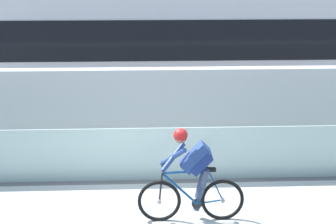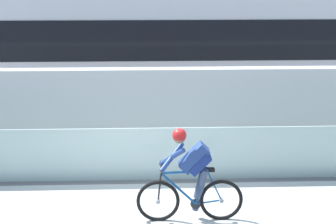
% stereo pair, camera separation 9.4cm
% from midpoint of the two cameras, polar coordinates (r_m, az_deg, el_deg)
% --- Properties ---
extents(ground_plane, '(200.00, 200.00, 0.00)m').
position_cam_midpoint_polar(ground_plane, '(9.47, -2.41, -11.10)').
color(ground_plane, slate).
extents(bike_path_deck, '(32.00, 3.20, 0.01)m').
position_cam_midpoint_polar(bike_path_deck, '(9.47, -2.41, -11.06)').
color(bike_path_deck, silver).
rests_on(bike_path_deck, ground).
extents(glass_parapet, '(32.00, 0.05, 1.07)m').
position_cam_midpoint_polar(glass_parapet, '(10.97, -2.51, -4.33)').
color(glass_parapet, '#ADC6C1').
rests_on(glass_parapet, ground).
extents(concrete_barrier_wall, '(32.00, 0.36, 1.90)m').
position_cam_midpoint_polar(concrete_barrier_wall, '(12.57, -2.58, 0.19)').
color(concrete_barrier_wall, white).
rests_on(concrete_barrier_wall, ground).
extents(tram_rail_near, '(32.00, 0.08, 0.01)m').
position_cam_midpoint_polar(tram_rail_near, '(15.22, -2.58, -0.85)').
color(tram_rail_near, '#595654').
rests_on(tram_rail_near, ground).
extents(tram_rail_far, '(32.00, 0.08, 0.01)m').
position_cam_midpoint_polar(tram_rail_far, '(16.60, -2.60, 0.50)').
color(tram_rail_far, '#595654').
rests_on(tram_rail_far, ground).
extents(tram, '(11.06, 2.54, 3.81)m').
position_cam_midpoint_polar(tram, '(15.53, -0.57, 6.62)').
color(tram, silver).
rests_on(tram, ground).
extents(cyclist_on_bike, '(1.77, 0.58, 1.61)m').
position_cam_midpoint_polar(cyclist_on_bike, '(9.19, 2.14, -6.62)').
color(cyclist_on_bike, black).
rests_on(cyclist_on_bike, ground).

